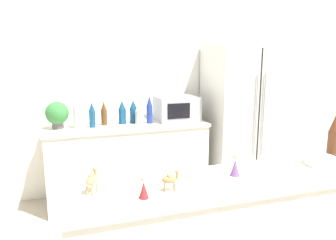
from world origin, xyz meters
name	(u,v)px	position (x,y,z in m)	size (l,w,h in m)	color
wall_back	(142,86)	(0.00, 2.73, 1.27)	(8.00, 0.06, 2.55)	white
back_counter	(128,161)	(-0.27, 2.40, 0.44)	(1.78, 0.63, 0.89)	silver
refrigerator	(243,118)	(1.18, 2.34, 0.88)	(0.89, 0.70, 1.76)	white
potted_plant	(57,114)	(-1.00, 2.39, 1.04)	(0.24, 0.24, 0.28)	#595451
paper_towel_roll	(79,117)	(-0.78, 2.35, 1.01)	(0.11, 0.11, 0.24)	white
microwave	(177,108)	(0.34, 2.42, 1.03)	(0.48, 0.37, 0.28)	#B2B5BA
back_bottle_0	(139,114)	(-0.14, 2.34, 1.00)	(0.08, 0.08, 0.25)	#B2B7BC
back_bottle_1	(92,114)	(-0.63, 2.49, 1.01)	(0.07, 0.07, 0.25)	navy
back_bottle_2	(122,113)	(-0.31, 2.42, 1.01)	(0.08, 0.08, 0.27)	navy
back_bottle_3	(104,114)	(-0.51, 2.41, 1.01)	(0.07, 0.07, 0.27)	brown
back_bottle_4	(133,112)	(-0.18, 2.44, 1.01)	(0.08, 0.08, 0.27)	navy
back_bottle_5	(149,110)	(-0.02, 2.35, 1.04)	(0.06, 0.06, 0.32)	navy
back_bottle_6	(92,115)	(-0.65, 2.34, 1.02)	(0.06, 0.06, 0.27)	navy
wine_bottle	(334,138)	(0.86, 0.61, 1.07)	(0.08, 0.08, 0.32)	#562D19
fruit_bowl	(320,160)	(0.68, 0.53, 0.95)	(0.21, 0.21, 0.06)	white
camel_figurine	(170,179)	(-0.42, 0.44, 0.99)	(0.10, 0.06, 0.12)	#A87F4C
camel_figurine_second	(92,179)	(-0.83, 0.56, 1.00)	(0.09, 0.10, 0.13)	tan
wise_man_figurine_crimson	(235,166)	(0.03, 0.54, 0.98)	(0.06, 0.06, 0.14)	#6B4784
wise_man_figurine_purple	(144,189)	(-0.58, 0.40, 0.97)	(0.05, 0.05, 0.12)	maroon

